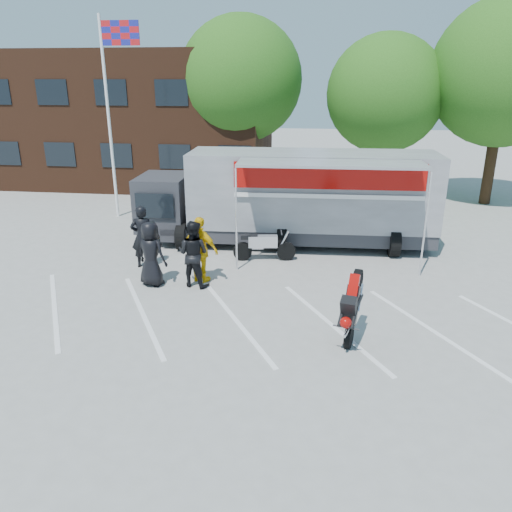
% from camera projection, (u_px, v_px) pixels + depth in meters
% --- Properties ---
extents(ground, '(100.00, 100.00, 0.00)m').
position_uv_depth(ground, '(219.00, 338.00, 11.59)').
color(ground, '#9F9F9A').
rests_on(ground, ground).
extents(parking_bay_lines, '(18.09, 13.33, 0.01)m').
position_uv_depth(parking_bay_lines, '(227.00, 318.00, 12.52)').
color(parking_bay_lines, white).
rests_on(parking_bay_lines, ground).
extents(office_building, '(18.00, 8.00, 7.00)m').
position_uv_depth(office_building, '(108.00, 118.00, 28.41)').
color(office_building, '#492717').
rests_on(office_building, ground).
extents(flagpole, '(1.61, 0.12, 8.00)m').
position_uv_depth(flagpole, '(113.00, 94.00, 19.96)').
color(flagpole, white).
rests_on(flagpole, ground).
extents(tree_left, '(6.12, 6.12, 8.64)m').
position_uv_depth(tree_left, '(241.00, 80.00, 24.87)').
color(tree_left, '#382314').
rests_on(tree_left, ground).
extents(tree_mid, '(5.44, 5.44, 7.68)m').
position_uv_depth(tree_mid, '(385.00, 94.00, 23.29)').
color(tree_mid, '#382314').
rests_on(tree_mid, ground).
extents(tree_right, '(6.46, 6.46, 9.12)m').
position_uv_depth(tree_right, '(505.00, 73.00, 21.89)').
color(tree_right, '#382314').
rests_on(tree_right, ground).
extents(transporter_truck, '(10.52, 5.34, 3.29)m').
position_uv_depth(transporter_truck, '(296.00, 244.00, 18.10)').
color(transporter_truck, '#9B9CA3').
rests_on(transporter_truck, ground).
extents(parked_motorcycle, '(2.16, 0.98, 1.09)m').
position_uv_depth(parked_motorcycle, '(264.00, 260.00, 16.49)').
color(parked_motorcycle, silver).
rests_on(parked_motorcycle, ground).
extents(stunt_bike_rider, '(1.07, 1.67, 1.81)m').
position_uv_depth(stunt_bike_rider, '(353.00, 335.00, 11.73)').
color(stunt_bike_rider, black).
rests_on(stunt_bike_rider, ground).
extents(spectator_leather_a, '(1.08, 0.89, 1.90)m').
position_uv_depth(spectator_leather_a, '(151.00, 254.00, 14.24)').
color(spectator_leather_a, black).
rests_on(spectator_leather_a, ground).
extents(spectator_leather_b, '(0.82, 0.63, 2.00)m').
position_uv_depth(spectator_leather_b, '(142.00, 237.00, 15.61)').
color(spectator_leather_b, black).
rests_on(spectator_leather_b, ground).
extents(spectator_leather_c, '(1.10, 0.95, 1.94)m').
position_uv_depth(spectator_leather_c, '(193.00, 254.00, 14.19)').
color(spectator_leather_c, black).
rests_on(spectator_leather_c, ground).
extents(spectator_hivis, '(1.25, 0.83, 1.97)m').
position_uv_depth(spectator_hivis, '(201.00, 250.00, 14.45)').
color(spectator_hivis, yellow).
rests_on(spectator_hivis, ground).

